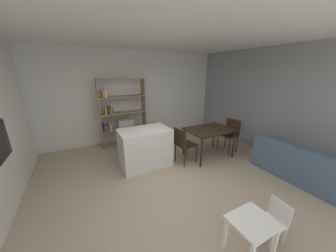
# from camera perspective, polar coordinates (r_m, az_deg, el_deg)

# --- Properties ---
(ground_plane) EXTENTS (8.92, 8.92, 0.00)m
(ground_plane) POSITION_cam_1_polar(r_m,az_deg,el_deg) (3.74, 0.18, -18.64)
(ground_plane) COLOR tan
(ceiling_slab) EXTENTS (6.49, 5.84, 0.06)m
(ceiling_slab) POSITION_cam_1_polar(r_m,az_deg,el_deg) (3.08, 0.23, 29.89)
(ceiling_slab) COLOR white
(ceiling_slab) RESTS_ON ground_plane
(back_partition) EXTENTS (6.49, 0.06, 2.84)m
(back_partition) POSITION_cam_1_polar(r_m,az_deg,el_deg) (5.79, -13.52, 9.27)
(back_partition) COLOR silver
(back_partition) RESTS_ON ground_plane
(right_partition_gray) EXTENTS (0.06, 5.84, 2.84)m
(right_partition_gray) POSITION_cam_1_polar(r_m,az_deg,el_deg) (5.40, 32.19, 6.49)
(right_partition_gray) COLOR gray
(right_partition_gray) RESTS_ON ground_plane
(built_in_oven) EXTENTS (0.06, 0.56, 0.58)m
(built_in_oven) POSITION_cam_1_polar(r_m,az_deg,el_deg) (3.67, -44.27, -3.53)
(built_in_oven) COLOR black
(built_in_oven) RESTS_ON ground_plane
(kitchen_island) EXTENTS (1.17, 0.73, 0.92)m
(kitchen_island) POSITION_cam_1_polar(r_m,az_deg,el_deg) (4.22, -7.59, -7.08)
(kitchen_island) COLOR silver
(kitchen_island) RESTS_ON ground_plane
(open_bookshelf) EXTENTS (1.36, 0.37, 2.02)m
(open_bookshelf) POSITION_cam_1_polar(r_m,az_deg,el_deg) (5.46, -15.38, 3.40)
(open_bookshelf) COLOR #997551
(open_bookshelf) RESTS_ON ground_plane
(child_table) EXTENTS (0.52, 0.45, 0.51)m
(child_table) POSITION_cam_1_polar(r_m,az_deg,el_deg) (2.63, 25.89, -27.81)
(child_table) COLOR white
(child_table) RESTS_ON ground_plane
(child_chair_right) EXTENTS (0.33, 0.33, 0.57)m
(child_chair_right) POSITION_cam_1_polar(r_m,az_deg,el_deg) (3.00, 31.63, -24.69)
(child_chair_right) COLOR silver
(child_chair_right) RESTS_ON ground_plane
(dining_table) EXTENTS (1.19, 0.88, 0.77)m
(dining_table) POSITION_cam_1_polar(r_m,az_deg,el_deg) (4.66, 13.43, -1.83)
(dining_table) COLOR black
(dining_table) RESTS_ON ground_plane
(dining_chair_window_side) EXTENTS (0.46, 0.50, 0.91)m
(dining_chair_window_side) POSITION_cam_1_polar(r_m,az_deg,el_deg) (5.26, 19.89, -1.82)
(dining_chair_window_side) COLOR black
(dining_chair_window_side) RESTS_ON ground_plane
(dining_chair_island_side) EXTENTS (0.49, 0.47, 0.91)m
(dining_chair_island_side) POSITION_cam_1_polar(r_m,az_deg,el_deg) (4.25, 5.04, -5.52)
(dining_chair_island_side) COLOR black
(dining_chair_island_side) RESTS_ON ground_plane
(sofa) EXTENTS (0.88, 1.91, 0.78)m
(sofa) POSITION_cam_1_polar(r_m,az_deg,el_deg) (4.71, 38.23, -10.80)
(sofa) COLOR #475B75
(sofa) RESTS_ON ground_plane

